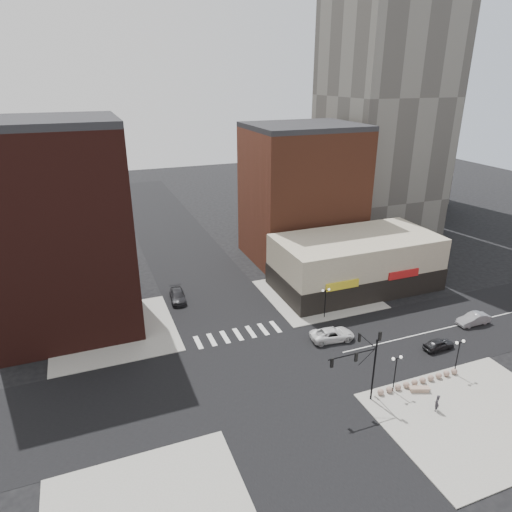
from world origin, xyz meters
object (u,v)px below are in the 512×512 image
street_lamp_se_b (459,349)px  street_lamp_ne (326,296)px  white_suv (332,334)px  silver_sedan (473,319)px  street_lamp_se_a (396,365)px  dark_sedan_east (439,344)px  stone_bench (419,389)px  traffic_signal (365,358)px  pedestrian (437,403)px  dark_sedan_north (178,296)px

street_lamp_se_b → street_lamp_ne: bearing=113.6°
street_lamp_se_b → white_suv: size_ratio=0.77×
street_lamp_se_b → white_suv: street_lamp_se_b is taller
street_lamp_ne → silver_sedan: bearing=-26.2°
street_lamp_se_a → dark_sedan_east: size_ratio=1.08×
street_lamp_se_a → stone_bench: street_lamp_se_a is taller
street_lamp_se_b → silver_sedan: 12.91m
street_lamp_se_a → street_lamp_se_b: same height
traffic_signal → street_lamp_se_a: traffic_signal is taller
white_suv → silver_sedan: white_suv is taller
traffic_signal → pedestrian: (5.82, -4.06, -3.97)m
silver_sedan → pedestrian: bearing=-54.4°
street_lamp_ne → dark_sedan_north: bearing=145.0°
traffic_signal → dark_sedan_north: (-12.37, 27.83, -4.22)m
stone_bench → dark_sedan_north: bearing=144.0°
traffic_signal → stone_bench: size_ratio=3.64×
street_lamp_se_a → dark_sedan_north: bearing=120.0°
traffic_signal → street_lamp_ne: 16.62m
street_lamp_se_b → silver_sedan: (10.16, 7.54, -2.55)m
dark_sedan_east → silver_sedan: size_ratio=0.86×
dark_sedan_north → stone_bench: (18.64, -29.00, -0.36)m
white_suv → pedestrian: size_ratio=3.10×
street_lamp_se_a → stone_bench: (2.50, -1.00, -2.92)m
silver_sedan → street_lamp_se_a: bearing=-67.2°
white_suv → stone_bench: bearing=-158.0°
dark_sedan_east → dark_sedan_north: 35.02m
silver_sedan → pedestrian: size_ratio=2.57×
pedestrian → dark_sedan_north: bearing=-100.1°
street_lamp_se_b → white_suv: 14.22m
street_lamp_ne → dark_sedan_east: (8.90, -11.43, -2.63)m
street_lamp_se_a → pedestrian: (2.06, -3.89, -2.30)m
street_lamp_se_a → pedestrian: 4.97m
street_lamp_ne → silver_sedan: street_lamp_ne is taller
street_lamp_ne → dark_sedan_east: street_lamp_ne is taller
street_lamp_se_b → white_suv: (-8.77, 10.90, -2.54)m
dark_sedan_north → street_lamp_ne: bearing=-29.6°
traffic_signal → dark_sedan_north: traffic_signal is taller
street_lamp_se_a → dark_sedan_east: (9.90, 4.57, -2.63)m
silver_sedan → dark_sedan_north: bearing=-120.6°
white_suv → pedestrian: 15.06m
street_lamp_se_a → street_lamp_ne: (1.00, 16.00, 0.00)m
street_lamp_se_b → dark_sedan_north: street_lamp_se_b is taller
street_lamp_ne → street_lamp_se_b: bearing=-66.4°
traffic_signal → pedestrian: bearing=-34.9°
street_lamp_se_a → dark_sedan_north: 32.41m
street_lamp_ne → silver_sedan: (17.16, -8.46, -2.55)m
silver_sedan → traffic_signal: bearing=-71.2°
traffic_signal → stone_bench: traffic_signal is taller
white_suv → dark_sedan_north: 22.98m
dark_sedan_east → silver_sedan: (8.27, 2.97, 0.08)m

